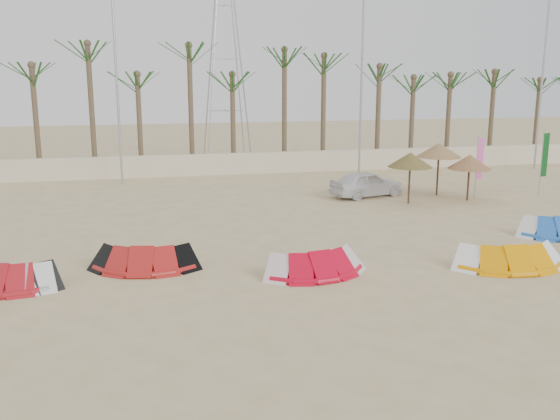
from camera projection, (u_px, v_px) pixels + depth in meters
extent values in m
plane|color=#D3B887|center=(326.00, 302.00, 17.24)|extent=(120.00, 120.00, 0.00)
cube|color=beige|center=(224.00, 164.00, 38.05)|extent=(60.00, 0.30, 1.30)
cylinder|color=brown|center=(155.00, 120.00, 38.07)|extent=(0.32, 0.32, 6.50)
ellipsoid|color=#194719|center=(152.00, 66.00, 37.36)|extent=(4.00, 4.00, 2.40)
cylinder|color=brown|center=(313.00, 118.00, 40.17)|extent=(0.32, 0.32, 6.50)
ellipsoid|color=#194719|center=(313.00, 66.00, 39.45)|extent=(4.00, 4.00, 2.40)
cylinder|color=brown|center=(455.00, 115.00, 42.26)|extent=(0.32, 0.32, 6.50)
ellipsoid|color=#194719|center=(458.00, 66.00, 41.54)|extent=(4.00, 4.00, 2.40)
cylinder|color=brown|center=(559.00, 114.00, 43.93)|extent=(0.32, 0.32, 6.50)
cylinder|color=#A5A8AD|center=(117.00, 84.00, 33.82)|extent=(0.14, 0.14, 11.00)
cylinder|color=#A5A8AD|center=(361.00, 83.00, 36.75)|extent=(0.14, 0.14, 11.00)
cylinder|color=#A5A8AD|center=(542.00, 82.00, 39.26)|extent=(0.14, 0.14, 11.00)
cylinder|color=#90939A|center=(1.00, 284.00, 18.42)|extent=(2.91, 1.61, 0.20)
cube|color=silver|center=(52.00, 275.00, 18.78)|extent=(1.03, 1.25, 0.40)
cylinder|color=#A9151D|center=(2.00, 286.00, 18.23)|extent=(3.08, 0.87, 0.20)
cube|color=black|center=(52.00, 277.00, 18.59)|extent=(0.82, 1.20, 0.40)
cylinder|color=#A71A18|center=(145.00, 267.00, 19.99)|extent=(3.10, 0.81, 0.20)
cube|color=black|center=(99.00, 265.00, 19.76)|extent=(0.80, 1.20, 0.40)
cube|color=black|center=(188.00, 259.00, 20.35)|extent=(0.80, 1.20, 0.40)
cylinder|color=red|center=(316.00, 273.00, 19.45)|extent=(3.00, 0.76, 0.20)
cube|color=beige|center=(273.00, 270.00, 19.23)|extent=(0.79, 1.19, 0.40)
cube|color=beige|center=(356.00, 264.00, 19.80)|extent=(0.79, 1.19, 0.40)
cylinder|color=orange|center=(510.00, 265.00, 20.18)|extent=(3.38, 0.53, 0.20)
cube|color=white|center=(466.00, 263.00, 19.93)|extent=(0.70, 1.15, 0.40)
cube|color=white|center=(550.00, 257.00, 20.56)|extent=(0.70, 1.15, 0.40)
cylinder|color=blue|center=(560.00, 235.00, 23.92)|extent=(2.79, 0.87, 0.20)
cube|color=white|center=(529.00, 232.00, 23.72)|extent=(0.84, 1.21, 0.40)
cylinder|color=#4C331E|center=(409.00, 179.00, 29.73)|extent=(0.10, 0.10, 2.37)
cone|color=brown|center=(410.00, 160.00, 29.53)|extent=(2.15, 2.15, 0.70)
cylinder|color=#4C331E|center=(469.00, 179.00, 30.47)|extent=(0.10, 0.10, 2.16)
cone|color=#A16E44|center=(470.00, 162.00, 30.29)|extent=(2.10, 2.10, 0.70)
cylinder|color=#4C331E|center=(438.00, 170.00, 31.64)|extent=(0.10, 0.10, 2.58)
cone|color=#A47B4B|center=(439.00, 150.00, 31.41)|extent=(2.29, 2.29, 0.70)
cylinder|color=#A5A8AD|center=(476.00, 167.00, 30.97)|extent=(0.04, 0.04, 3.16)
cube|color=#E153B9|center=(481.00, 159.00, 30.94)|extent=(0.41, 0.14, 2.06)
cylinder|color=#A5A8AD|center=(541.00, 163.00, 31.32)|extent=(0.04, 0.04, 3.38)
cube|color=#0A4817|center=(546.00, 155.00, 31.27)|extent=(0.41, 0.12, 2.20)
imported|color=white|center=(366.00, 184.00, 31.50)|extent=(4.12, 2.55, 1.31)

